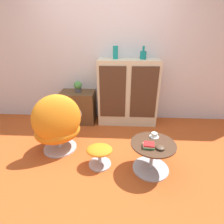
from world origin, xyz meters
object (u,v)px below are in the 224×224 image
coffee_table (152,155)px  teacup (154,135)px  tv_console (78,107)px  ottoman (100,152)px  egg_chair (58,125)px  book_stack (149,145)px  bowl (160,148)px  sideboard (128,93)px  potted_plant (78,86)px  vase_inner_left (143,55)px  vase_leftmost (115,52)px

coffee_table → teacup: 0.25m
tv_console → ottoman: size_ratio=1.90×
egg_chair → book_stack: (1.23, -0.41, -0.01)m
tv_console → bowl: 1.96m
tv_console → book_stack: bearing=-50.2°
sideboard → coffee_table: size_ratio=2.20×
ottoman → teacup: (0.71, 0.10, 0.23)m
potted_plant → teacup: 1.76m
teacup → vase_inner_left: bearing=93.6°
tv_console → ottoman: bearing=-65.8°
tv_console → teacup: (1.29, -1.19, 0.12)m
egg_chair → ottoman: egg_chair is taller
bowl → potted_plant: bearing=131.6°
potted_plant → ottoman: bearing=-66.9°
bowl → vase_leftmost: bearing=111.8°
vase_leftmost → teacup: size_ratio=1.77×
tv_console → coffee_table: (1.26, -1.34, -0.08)m
sideboard → tv_console: sideboard is taller
book_stack → bowl: 0.14m
ottoman → book_stack: bearing=-12.6°
vase_leftmost → book_stack: vase_leftmost is taller
sideboard → book_stack: bearing=-81.6°
sideboard → tv_console: bearing=-179.2°
potted_plant → egg_chair: bearing=-94.5°
vase_inner_left → egg_chair: bearing=-140.9°
book_stack → bowl: size_ratio=1.33×
egg_chair → vase_inner_left: size_ratio=4.25×
egg_chair → vase_leftmost: size_ratio=4.22×
ottoman → vase_inner_left: bearing=64.1°
ottoman → vase_inner_left: vase_inner_left is taller
tv_console → egg_chair: 1.02m
book_stack → potted_plant: bearing=129.0°
tv_console → egg_chair: bearing=-92.8°
book_stack → egg_chair: bearing=161.5°
ottoman → book_stack: size_ratio=2.48×
egg_chair → potted_plant: (0.08, 1.01, 0.29)m
vase_leftmost → vase_inner_left: vase_leftmost is taller
egg_chair → teacup: size_ratio=7.47×
ottoman → bowl: size_ratio=3.30×
vase_inner_left → sideboard: bearing=-179.1°
vase_leftmost → potted_plant: 0.93m
teacup → book_stack: 0.26m
ottoman → bowl: (0.74, -0.16, 0.22)m
vase_inner_left → potted_plant: size_ratio=1.02×
bowl → book_stack: bearing=170.1°
book_stack → bowl: (0.13, -0.02, -0.01)m
potted_plant → teacup: bearing=-43.4°
tv_console → ottoman: (0.58, -1.29, -0.11)m
coffee_table → egg_chair: bearing=165.9°
ottoman → vase_leftmost: 1.74m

